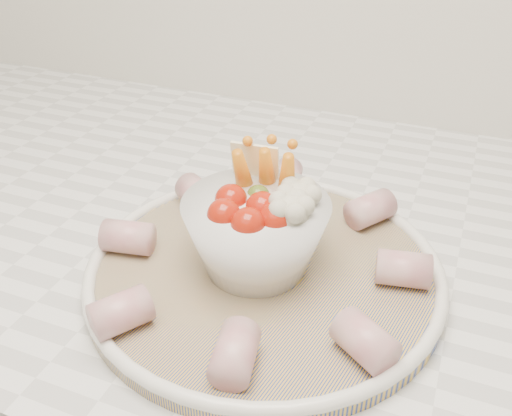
% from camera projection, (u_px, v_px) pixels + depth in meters
% --- Properties ---
extents(serving_platter, '(0.38, 0.38, 0.02)m').
position_uv_depth(serving_platter, '(264.00, 270.00, 0.52)').
color(serving_platter, navy).
rests_on(serving_platter, kitchen_counter).
extents(veggie_bowl, '(0.13, 0.13, 0.11)m').
position_uv_depth(veggie_bowl, '(257.00, 229.00, 0.50)').
color(veggie_bowl, white).
rests_on(veggie_bowl, serving_platter).
extents(cured_meat_rolls, '(0.30, 0.31, 0.03)m').
position_uv_depth(cured_meat_rolls, '(264.00, 252.00, 0.51)').
color(cured_meat_rolls, '#B1515D').
rests_on(cured_meat_rolls, serving_platter).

